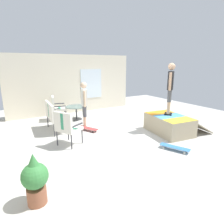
{
  "coord_description": "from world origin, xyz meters",
  "views": [
    {
      "loc": [
        -4.93,
        3.59,
        2.31
      ],
      "look_at": [
        0.47,
        0.34,
        0.7
      ],
      "focal_mm": 30.42,
      "sensor_mm": 36.0,
      "label": 1
    }
  ],
  "objects_px": {
    "person_watching": "(84,102)",
    "patio_chair_by_wall": "(66,126)",
    "patio_table": "(76,110)",
    "patio_bench": "(53,114)",
    "skate_ramp": "(169,124)",
    "potted_plant": "(35,179)",
    "person_skater": "(170,85)",
    "skateboard_by_bench": "(88,128)",
    "skateboard_spare": "(175,147)",
    "patio_chair_near_house": "(56,106)"
  },
  "relations": [
    {
      "from": "skate_ramp",
      "to": "patio_bench",
      "type": "relative_size",
      "value": 1.57
    },
    {
      "from": "person_watching",
      "to": "patio_chair_near_house",
      "type": "bearing_deg",
      "value": 21.68
    },
    {
      "from": "patio_chair_near_house",
      "to": "skateboard_by_bench",
      "type": "relative_size",
      "value": 1.27
    },
    {
      "from": "skate_ramp",
      "to": "skateboard_spare",
      "type": "relative_size",
      "value": 2.46
    },
    {
      "from": "skate_ramp",
      "to": "patio_chair_by_wall",
      "type": "bearing_deg",
      "value": 77.52
    },
    {
      "from": "patio_bench",
      "to": "skate_ramp",
      "type": "bearing_deg",
      "value": -123.63
    },
    {
      "from": "person_watching",
      "to": "person_skater",
      "type": "distance_m",
      "value": 3.03
    },
    {
      "from": "patio_chair_by_wall",
      "to": "skateboard_by_bench",
      "type": "xyz_separation_m",
      "value": [
        0.87,
        -1.03,
        -0.53
      ]
    },
    {
      "from": "skate_ramp",
      "to": "potted_plant",
      "type": "xyz_separation_m",
      "value": [
        -1.27,
        4.55,
        0.17
      ]
    },
    {
      "from": "potted_plant",
      "to": "skateboard_by_bench",
      "type": "bearing_deg",
      "value": -37.49
    },
    {
      "from": "skate_ramp",
      "to": "potted_plant",
      "type": "height_order",
      "value": "potted_plant"
    },
    {
      "from": "skateboard_by_bench",
      "to": "skateboard_spare",
      "type": "xyz_separation_m",
      "value": [
        -2.68,
        -1.39,
        0.0
      ]
    },
    {
      "from": "patio_bench",
      "to": "skateboard_by_bench",
      "type": "xyz_separation_m",
      "value": [
        -0.61,
        -1.01,
        -0.53
      ]
    },
    {
      "from": "potted_plant",
      "to": "skateboard_spare",
      "type": "bearing_deg",
      "value": -86.75
    },
    {
      "from": "patio_chair_near_house",
      "to": "patio_bench",
      "type": "bearing_deg",
      "value": 160.75
    },
    {
      "from": "skate_ramp",
      "to": "potted_plant",
      "type": "bearing_deg",
      "value": 105.63
    },
    {
      "from": "person_skater",
      "to": "skateboard_by_bench",
      "type": "height_order",
      "value": "person_skater"
    },
    {
      "from": "patio_chair_near_house",
      "to": "person_watching",
      "type": "distance_m",
      "value": 1.69
    },
    {
      "from": "patio_chair_by_wall",
      "to": "person_skater",
      "type": "xyz_separation_m",
      "value": [
        -0.6,
        -3.41,
        1.0
      ]
    },
    {
      "from": "patio_chair_by_wall",
      "to": "person_skater",
      "type": "relative_size",
      "value": 0.59
    },
    {
      "from": "patio_table",
      "to": "person_watching",
      "type": "xyz_separation_m",
      "value": [
        -1.2,
        0.13,
        0.58
      ]
    },
    {
      "from": "skateboard_spare",
      "to": "potted_plant",
      "type": "height_order",
      "value": "potted_plant"
    },
    {
      "from": "potted_plant",
      "to": "skate_ramp",
      "type": "bearing_deg",
      "value": -74.37
    },
    {
      "from": "person_watching",
      "to": "skateboard_by_bench",
      "type": "distance_m",
      "value": 0.96
    },
    {
      "from": "person_watching",
      "to": "patio_chair_by_wall",
      "type": "bearing_deg",
      "value": 138.61
    },
    {
      "from": "patio_table",
      "to": "patio_chair_by_wall",
      "type": "bearing_deg",
      "value": 153.62
    },
    {
      "from": "person_skater",
      "to": "skateboard_by_bench",
      "type": "distance_m",
      "value": 3.19
    },
    {
      "from": "skate_ramp",
      "to": "person_watching",
      "type": "distance_m",
      "value": 3.09
    },
    {
      "from": "patio_bench",
      "to": "skateboard_spare",
      "type": "xyz_separation_m",
      "value": [
        -3.29,
        -2.41,
        -0.53
      ]
    },
    {
      "from": "skateboard_spare",
      "to": "potted_plant",
      "type": "relative_size",
      "value": 0.88
    },
    {
      "from": "patio_chair_by_wall",
      "to": "skateboard_spare",
      "type": "bearing_deg",
      "value": -126.75
    },
    {
      "from": "person_skater",
      "to": "skateboard_by_bench",
      "type": "xyz_separation_m",
      "value": [
        1.48,
        2.38,
        -1.53
      ]
    },
    {
      "from": "patio_chair_near_house",
      "to": "skateboard_spare",
      "type": "relative_size",
      "value": 1.26
    },
    {
      "from": "patio_chair_by_wall",
      "to": "patio_chair_near_house",
      "type": "bearing_deg",
      "value": -9.52
    },
    {
      "from": "patio_chair_near_house",
      "to": "patio_table",
      "type": "relative_size",
      "value": 1.13
    },
    {
      "from": "person_watching",
      "to": "person_skater",
      "type": "xyz_separation_m",
      "value": [
        -1.81,
        -2.34,
        0.63
      ]
    },
    {
      "from": "patio_bench",
      "to": "potted_plant",
      "type": "height_order",
      "value": "patio_bench"
    },
    {
      "from": "person_watching",
      "to": "skateboard_by_bench",
      "type": "height_order",
      "value": "person_watching"
    },
    {
      "from": "person_watching",
      "to": "potted_plant",
      "type": "distance_m",
      "value": 3.97
    },
    {
      "from": "patio_chair_by_wall",
      "to": "skateboard_spare",
      "type": "xyz_separation_m",
      "value": [
        -1.81,
        -2.42,
        -0.53
      ]
    },
    {
      "from": "skate_ramp",
      "to": "patio_chair_by_wall",
      "type": "height_order",
      "value": "patio_chair_by_wall"
    },
    {
      "from": "skate_ramp",
      "to": "skateboard_spare",
      "type": "xyz_separation_m",
      "value": [
        -1.07,
        0.94,
        -0.22
      ]
    },
    {
      "from": "person_watching",
      "to": "skateboard_by_bench",
      "type": "bearing_deg",
      "value": 173.69
    },
    {
      "from": "person_skater",
      "to": "skateboard_spare",
      "type": "bearing_deg",
      "value": 140.74
    },
    {
      "from": "skate_ramp",
      "to": "patio_chair_by_wall",
      "type": "distance_m",
      "value": 3.46
    },
    {
      "from": "patio_table",
      "to": "person_watching",
      "type": "distance_m",
      "value": 1.34
    },
    {
      "from": "patio_bench",
      "to": "patio_table",
      "type": "xyz_separation_m",
      "value": [
        0.94,
        -1.18,
        -0.21
      ]
    },
    {
      "from": "patio_chair_by_wall",
      "to": "skate_ramp",
      "type": "bearing_deg",
      "value": -102.48
    },
    {
      "from": "person_skater",
      "to": "potted_plant",
      "type": "xyz_separation_m",
      "value": [
        -1.41,
        4.6,
        -1.15
      ]
    },
    {
      "from": "patio_chair_by_wall",
      "to": "patio_table",
      "type": "relative_size",
      "value": 1.13
    }
  ]
}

